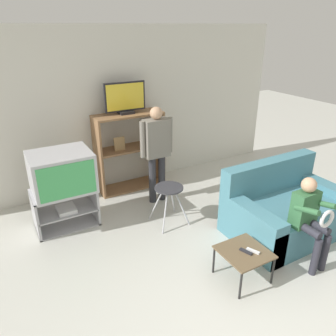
# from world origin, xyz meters

# --- Properties ---
(wall_back) EXTENTS (6.40, 0.06, 2.60)m
(wall_back) POSITION_xyz_m (0.00, 3.69, 1.30)
(wall_back) COLOR silver
(wall_back) RESTS_ON ground_plane
(tv_stand) EXTENTS (0.82, 0.52, 0.54)m
(tv_stand) POSITION_xyz_m (-1.09, 2.77, 0.27)
(tv_stand) COLOR #A8A8AD
(tv_stand) RESTS_ON ground_plane
(television_main) EXTENTS (0.78, 0.64, 0.53)m
(television_main) POSITION_xyz_m (-1.07, 2.77, 0.81)
(television_main) COLOR #B2B2B7
(television_main) RESTS_ON tv_stand
(media_shelf) EXTENTS (1.12, 0.41, 1.29)m
(media_shelf) POSITION_xyz_m (0.17, 3.42, 0.66)
(media_shelf) COLOR #8E6642
(media_shelf) RESTS_ON ground_plane
(television_flat) EXTENTS (0.67, 0.20, 0.49)m
(television_flat) POSITION_xyz_m (0.15, 3.44, 1.52)
(television_flat) COLOR black
(television_flat) RESTS_ON media_shelf
(folding_stool) EXTENTS (0.45, 0.44, 0.56)m
(folding_stool) POSITION_xyz_m (0.19, 2.13, 0.47)
(folding_stool) COLOR #B7B7BC
(folding_stool) RESTS_ON ground_plane
(snack_table) EXTENTS (0.50, 0.50, 0.36)m
(snack_table) POSITION_xyz_m (0.34, 0.76, 0.32)
(snack_table) COLOR brown
(snack_table) RESTS_ON ground_plane
(remote_control_black) EXTENTS (0.08, 0.15, 0.02)m
(remote_control_black) POSITION_xyz_m (0.34, 0.73, 0.37)
(remote_control_black) COLOR #232328
(remote_control_black) RESTS_ON snack_table
(remote_control_white) EXTENTS (0.09, 0.15, 0.02)m
(remote_control_white) POSITION_xyz_m (0.41, 0.70, 0.37)
(remote_control_white) COLOR silver
(remote_control_white) RESTS_ON snack_table
(couch) EXTENTS (1.55, 0.99, 0.91)m
(couch) POSITION_xyz_m (1.45, 1.20, 0.30)
(couch) COLOR teal
(couch) RESTS_ON ground_plane
(person_standing_adult) EXTENTS (0.53, 0.20, 1.51)m
(person_standing_adult) POSITION_xyz_m (0.34, 2.77, 0.91)
(person_standing_adult) COLOR #2D2D33
(person_standing_adult) RESTS_ON ground_plane
(person_seated_child) EXTENTS (0.33, 0.43, 1.05)m
(person_seated_child) POSITION_xyz_m (1.15, 0.63, 0.63)
(person_seated_child) COLOR #2D2D38
(person_seated_child) RESTS_ON ground_plane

